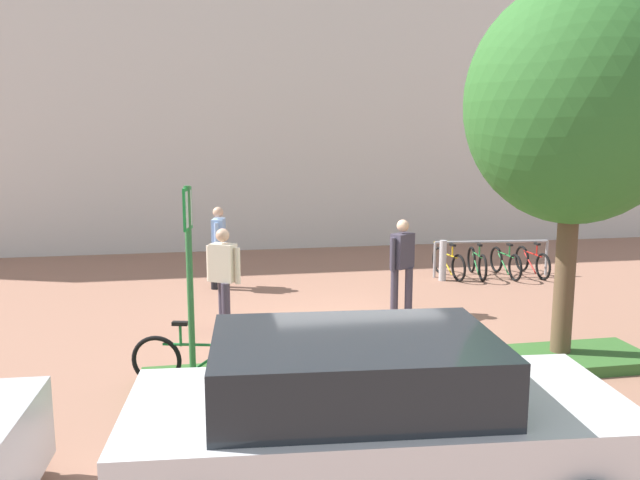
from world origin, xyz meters
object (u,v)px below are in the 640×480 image
tree_sidewalk (576,104)px  parking_sign_post (189,260)px  person_suited_dark (402,260)px  person_casual_tan (219,242)px  car_white_hatch (371,422)px  bike_at_sign (196,360)px  bike_rack_cluster (491,261)px  person_shirt_blue (224,273)px  bollard_steel (443,260)px

tree_sidewalk → parking_sign_post: tree_sidewalk is taller
person_suited_dark → person_casual_tan: size_ratio=1.00×
person_casual_tan → car_white_hatch: person_casual_tan is taller
parking_sign_post → car_white_hatch: bearing=-61.0°
parking_sign_post → bike_at_sign: parking_sign_post is taller
person_suited_dark → car_white_hatch: (-2.09, -5.73, -0.23)m
bike_rack_cluster → person_shirt_blue: 6.85m
car_white_hatch → bike_at_sign: bearing=117.0°
tree_sidewalk → person_suited_dark: bearing=118.1°
bike_at_sign → person_shirt_blue: (0.45, 2.23, 0.63)m
car_white_hatch → bollard_steel: bearing=64.9°
tree_sidewalk → parking_sign_post: 5.49m
person_casual_tan → bollard_steel: bearing=-2.1°
bollard_steel → person_shirt_blue: person_shirt_blue is taller
bike_at_sign → person_casual_tan: size_ratio=0.96×
person_suited_dark → person_casual_tan: (-3.16, 2.56, 0.00)m
bollard_steel → car_white_hatch: car_white_hatch is taller
bike_at_sign → person_suited_dark: size_ratio=0.96×
person_suited_dark → person_shirt_blue: 3.21m
person_suited_dark → bike_at_sign: bearing=-143.1°
person_suited_dark → car_white_hatch: person_suited_dark is taller
bike_rack_cluster → tree_sidewalk: bearing=-105.1°
person_shirt_blue → car_white_hatch: (1.08, -5.24, -0.23)m
car_white_hatch → bike_rack_cluster: bearing=58.8°
person_casual_tan → parking_sign_post: bearing=-95.2°
bike_at_sign → tree_sidewalk: bearing=-0.6°
person_casual_tan → car_white_hatch: (1.07, -8.29, -0.23)m
person_shirt_blue → car_white_hatch: 5.35m
tree_sidewalk → car_white_hatch: 5.45m
tree_sidewalk → person_shirt_blue: 5.82m
tree_sidewalk → car_white_hatch: tree_sidewalk is taller
tree_sidewalk → person_suited_dark: tree_sidewalk is taller
tree_sidewalk → bike_rack_cluster: size_ratio=1.99×
tree_sidewalk → parking_sign_post: size_ratio=2.02×
tree_sidewalk → bike_at_sign: tree_sidewalk is taller
bike_rack_cluster → person_suited_dark: person_suited_dark is taller
parking_sign_post → bike_at_sign: 1.36m
car_white_hatch → person_casual_tan: bearing=97.4°
person_suited_dark → person_shirt_blue: size_ratio=1.00×
bollard_steel → person_suited_dark: person_suited_dark is taller
person_suited_dark → person_shirt_blue: (-3.17, -0.49, 0.00)m
tree_sidewalk → bike_rack_cluster: 6.43m
person_shirt_blue → person_casual_tan: size_ratio=1.00×
bike_at_sign → bollard_steel: 7.38m
tree_sidewalk → person_casual_tan: tree_sidewalk is taller
bike_rack_cluster → person_casual_tan: size_ratio=1.54×
bike_at_sign → bike_rack_cluster: bike_at_sign is taller
parking_sign_post → bike_rack_cluster: 8.67m
bike_at_sign → bollard_steel: size_ratio=1.83×
bollard_steel → person_casual_tan: person_casual_tan is taller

